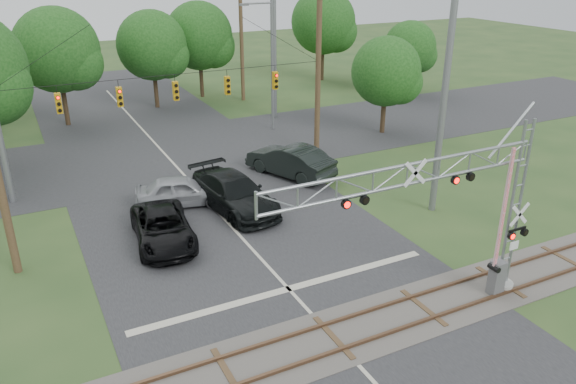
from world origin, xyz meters
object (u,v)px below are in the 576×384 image
crossing_gantry (453,205)px  traffic_signal_span (191,80)px  pickup_black (163,228)px  car_dark (234,193)px  streetlight (270,60)px  sedan_silver (181,191)px

crossing_gantry → traffic_signal_span: size_ratio=0.58×
pickup_black → car_dark: 4.77m
pickup_black → streetlight: 19.37m
car_dark → streetlight: size_ratio=0.67×
sedan_silver → streetlight: (10.23, 10.51, 4.48)m
traffic_signal_span → sedan_silver: bearing=-117.2°
sedan_silver → crossing_gantry: bearing=-144.1°
traffic_signal_span → car_dark: traffic_signal_span is taller
car_dark → pickup_black: bearing=-164.0°
sedan_silver → car_dark: bearing=-115.3°
crossing_gantry → traffic_signal_span: bearing=100.9°
crossing_gantry → sedan_silver: bearing=112.9°
crossing_gantry → pickup_black: (-7.88, 10.05, -3.64)m
sedan_silver → streetlight: 15.34m
sedan_silver → streetlight: streetlight is taller
pickup_black → crossing_gantry: bearing=-45.4°
car_dark → sedan_silver: (-2.32, 1.82, -0.11)m
pickup_black → streetlight: size_ratio=0.58×
traffic_signal_span → pickup_black: (-4.34, -8.31, -4.89)m
crossing_gantry → sedan_silver: size_ratio=2.36×
crossing_gantry → pickup_black: bearing=128.1°
crossing_gantry → traffic_signal_span: (-3.54, 18.36, 1.25)m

